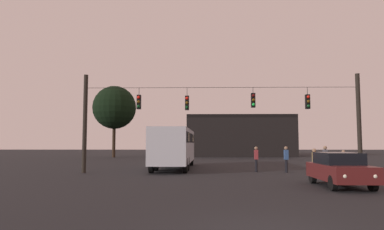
% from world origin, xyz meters
% --- Properties ---
extents(ground_plane, '(168.00, 168.00, 0.00)m').
position_xyz_m(ground_plane, '(0.00, 24.50, 0.00)').
color(ground_plane, black).
rests_on(ground_plane, ground).
extents(overhead_signal_span, '(18.40, 0.44, 6.55)m').
position_xyz_m(overhead_signal_span, '(0.01, 15.49, 3.70)').
color(overhead_signal_span, black).
rests_on(overhead_signal_span, ground).
extents(city_bus, '(2.83, 11.07, 3.00)m').
position_xyz_m(city_bus, '(-3.34, 19.51, 1.87)').
color(city_bus, '#B7BCC6').
rests_on(city_bus, ground).
extents(car_near_right, '(1.90, 4.37, 1.52)m').
position_xyz_m(car_near_right, '(4.86, 8.19, 0.80)').
color(car_near_right, '#511919').
rests_on(car_near_right, ground).
extents(pedestrian_crossing_left, '(0.27, 0.38, 1.78)m').
position_xyz_m(pedestrian_crossing_left, '(6.71, 15.25, 1.02)').
color(pedestrian_crossing_left, black).
rests_on(pedestrian_crossing_left, ground).
extents(pedestrian_crossing_center, '(0.24, 0.36, 1.74)m').
position_xyz_m(pedestrian_crossing_center, '(4.38, 15.99, 0.99)').
color(pedestrian_crossing_center, black).
rests_on(pedestrian_crossing_center, ground).
extents(pedestrian_crossing_right, '(0.31, 0.40, 1.64)m').
position_xyz_m(pedestrian_crossing_right, '(5.19, 12.70, 0.93)').
color(pedestrian_crossing_right, black).
rests_on(pedestrian_crossing_right, ground).
extents(pedestrian_near_bus, '(0.24, 0.36, 1.72)m').
position_xyz_m(pedestrian_near_bus, '(2.46, 16.52, 0.98)').
color(pedestrian_near_bus, black).
rests_on(pedestrian_near_bus, ground).
extents(pedestrian_trailing, '(0.35, 0.42, 1.54)m').
position_xyz_m(pedestrian_trailing, '(7.17, 13.46, 0.86)').
color(pedestrian_trailing, black).
rests_on(pedestrian_trailing, ground).
extents(corner_building, '(16.09, 13.81, 6.21)m').
position_xyz_m(corner_building, '(4.72, 50.19, 3.11)').
color(corner_building, black).
rests_on(corner_building, ground).
extents(tree_left_silhouette, '(6.17, 6.17, 10.18)m').
position_xyz_m(tree_left_silhouette, '(-13.63, 42.27, 7.08)').
color(tree_left_silhouette, '#2D2116').
rests_on(tree_left_silhouette, ground).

